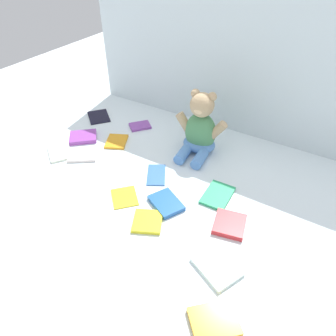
{
  "coord_description": "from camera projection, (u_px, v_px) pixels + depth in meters",
  "views": [
    {
      "loc": [
        0.43,
        -0.83,
        0.79
      ],
      "look_at": [
        -0.01,
        -0.1,
        0.1
      ],
      "focal_mm": 32.73,
      "sensor_mm": 36.0,
      "label": 1
    }
  ],
  "objects": [
    {
      "name": "ground_plane",
      "position": [
        182.0,
        175.0,
        1.22
      ],
      "size": [
        3.2,
        3.2,
        0.0
      ],
      "primitive_type": "plane",
      "color": "silver"
    },
    {
      "name": "backdrop_drape",
      "position": [
        234.0,
        64.0,
        1.31
      ],
      "size": [
        1.42,
        0.03,
        0.62
      ],
      "primitive_type": "cube",
      "color": "silver",
      "rests_on": "ground_plane"
    },
    {
      "name": "teddy_bear",
      "position": [
        200.0,
        130.0,
        1.28
      ],
      "size": [
        0.23,
        0.21,
        0.27
      ],
      "rotation": [
        0.0,
        0.0,
        0.1
      ],
      "color": "#4C8C59",
      "rests_on": "ground_plane"
    },
    {
      "name": "book_case_0",
      "position": [
        156.0,
        174.0,
        1.21
      ],
      "size": [
        0.12,
        0.14,
        0.01
      ],
      "primitive_type": "cube",
      "rotation": [
        0.0,
        0.0,
        3.67
      ],
      "color": "#3262A5",
      "rests_on": "ground_plane"
    },
    {
      "name": "book_case_1",
      "position": [
        230.0,
        224.0,
        1.01
      ],
      "size": [
        0.12,
        0.12,
        0.02
      ],
      "primitive_type": "cube",
      "rotation": [
        0.0,
        0.0,
        0.22
      ],
      "color": "red",
      "rests_on": "ground_plane"
    },
    {
      "name": "book_case_2",
      "position": [
        124.0,
        197.0,
        1.11
      ],
      "size": [
        0.14,
        0.14,
        0.01
      ],
      "primitive_type": "cube",
      "rotation": [
        0.0,
        0.0,
        3.95
      ],
      "color": "yellow",
      "rests_on": "ground_plane"
    },
    {
      "name": "book_case_3",
      "position": [
        83.0,
        156.0,
        1.31
      ],
      "size": [
        0.14,
        0.13,
        0.01
      ],
      "primitive_type": "cube",
      "rotation": [
        0.0,
        0.0,
        5.32
      ],
      "color": "white",
      "rests_on": "ground_plane"
    },
    {
      "name": "book_case_4",
      "position": [
        217.0,
        267.0,
        0.89
      ],
      "size": [
        0.16,
        0.14,
        0.01
      ],
      "primitive_type": "cube",
      "rotation": [
        0.0,
        0.0,
        4.28
      ],
      "color": "white",
      "rests_on": "ground_plane"
    },
    {
      "name": "book_case_5",
      "position": [
        218.0,
        195.0,
        1.12
      ],
      "size": [
        0.1,
        0.14,
        0.01
      ],
      "primitive_type": "cube",
      "rotation": [
        0.0,
        0.0,
        3.18
      ],
      "color": "#279B62",
      "rests_on": "ground_plane"
    },
    {
      "name": "book_case_6",
      "position": [
        214.0,
        322.0,
        0.76
      ],
      "size": [
        0.15,
        0.15,
        0.02
      ],
      "primitive_type": "cube",
      "rotation": [
        0.0,
        0.0,
        5.48
      ],
      "color": "orange",
      "rests_on": "ground_plane"
    },
    {
      "name": "book_case_7",
      "position": [
        83.0,
        137.0,
        1.41
      ],
      "size": [
        0.15,
        0.15,
        0.02
      ],
      "primitive_type": "cube",
      "rotation": [
        0.0,
        0.0,
        5.44
      ],
      "color": "purple",
      "rests_on": "ground_plane"
    },
    {
      "name": "book_case_8",
      "position": [
        148.0,
        221.0,
        1.02
      ],
      "size": [
        0.13,
        0.13,
        0.01
      ],
      "primitive_type": "cube",
      "rotation": [
        0.0,
        0.0,
        2.02
      ],
      "color": "yellow",
      "rests_on": "ground_plane"
    },
    {
      "name": "book_case_9",
      "position": [
        117.0,
        141.0,
        1.39
      ],
      "size": [
        0.13,
        0.14,
        0.01
      ],
      "primitive_type": "cube",
      "rotation": [
        0.0,
        0.0,
        3.59
      ],
      "color": "orange",
      "rests_on": "ground_plane"
    },
    {
      "name": "book_case_10",
      "position": [
        99.0,
        116.0,
        1.57
      ],
      "size": [
        0.17,
        0.16,
        0.01
      ],
      "primitive_type": "cube",
      "rotation": [
        0.0,
        0.0,
        0.88
      ],
      "color": "black",
      "rests_on": "ground_plane"
    },
    {
      "name": "book_case_11",
      "position": [
        140.0,
        126.0,
        1.5
      ],
      "size": [
        0.12,
        0.12,
        0.01
      ],
      "primitive_type": "cube",
      "rotation": [
        0.0,
        0.0,
        2.44
      ],
      "color": "purple",
      "rests_on": "ground_plane"
    },
    {
      "name": "book_case_12",
      "position": [
        166.0,
        203.0,
        1.08
      ],
      "size": [
        0.15,
        0.13,
        0.02
      ],
      "primitive_type": "cube",
      "rotation": [
        0.0,
        0.0,
        1.09
      ],
      "color": "#225AA3",
      "rests_on": "ground_plane"
    },
    {
      "name": "book_case_13",
      "position": [
        60.0,
        152.0,
        1.33
      ],
      "size": [
        0.16,
        0.15,
        0.01
      ],
      "primitive_type": "cube",
      "rotation": [
        0.0,
        0.0,
        0.96
      ],
      "color": "white",
      "rests_on": "ground_plane"
    }
  ]
}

